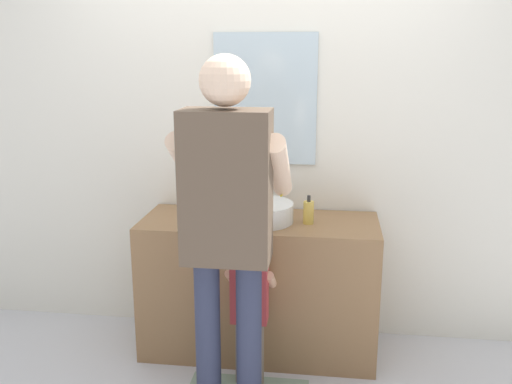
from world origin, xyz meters
TOP-DOWN VIEW (x-y plane):
  - ground_plane at (0.00, 0.00)m, footprint 14.00×14.00m
  - back_wall at (0.00, 0.62)m, footprint 4.40×0.10m
  - vanity_cabinet at (0.00, 0.30)m, footprint 1.38×0.54m
  - sink_basin at (0.00, 0.28)m, footprint 0.40×0.40m
  - faucet at (0.00, 0.52)m, footprint 0.18×0.14m
  - toothbrush_cup at (-0.31, 0.32)m, footprint 0.07×0.07m
  - soap_bottle at (0.28, 0.27)m, footprint 0.06×0.06m
  - child_toddler at (0.00, -0.10)m, footprint 0.26×0.26m
  - adult_parent at (-0.07, -0.33)m, footprint 0.55×0.57m

SIDE VIEW (x-z plane):
  - ground_plane at x=0.00m, z-range 0.00..0.00m
  - vanity_cabinet at x=0.00m, z-range 0.00..0.82m
  - child_toddler at x=0.00m, z-range 0.08..0.92m
  - toothbrush_cup at x=-0.31m, z-range 0.77..0.98m
  - sink_basin at x=0.00m, z-range 0.82..0.93m
  - soap_bottle at x=0.28m, z-range 0.80..0.97m
  - faucet at x=0.00m, z-range 0.81..0.99m
  - adult_parent at x=-0.07m, z-range 0.18..1.94m
  - back_wall at x=0.00m, z-range 0.00..2.70m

